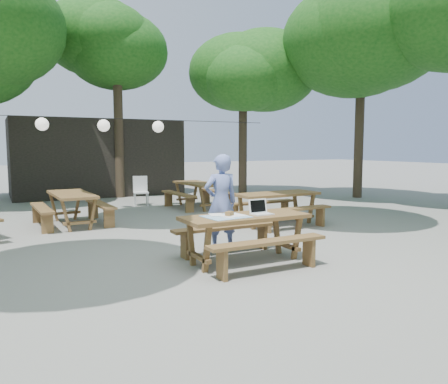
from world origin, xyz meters
TOP-DOWN VIEW (x-y plane):
  - ground at (0.00, 0.00)m, footprint 80.00×80.00m
  - pavilion at (0.50, 10.50)m, footprint 6.00×3.00m
  - main_picnic_table at (0.44, -0.67)m, footprint 2.00×1.58m
  - picnic_table_ne at (2.79, 1.83)m, footprint 2.03×1.66m
  - picnic_table_far_w at (-1.43, 4.00)m, footprint 1.64×2.03m
  - picnic_table_far_e at (2.37, 5.26)m, footprint 1.64×2.03m
  - woman at (0.48, 0.23)m, footprint 0.65×0.45m
  - plastic_chair at (1.01, 6.56)m, footprint 0.52×0.52m
  - laptop at (0.70, -0.70)m, footprint 0.34×0.27m
  - tabletop_clutter at (0.12, -0.66)m, footprint 0.70×0.65m
  - paper_lanterns at (-0.19, 6.00)m, footprint 9.00×0.34m

SIDE VIEW (x-z plane):
  - ground at x=0.00m, z-range 0.00..0.00m
  - plastic_chair at x=1.01m, z-range -0.19..0.71m
  - main_picnic_table at x=0.44m, z-range 0.01..0.76m
  - picnic_table_ne at x=2.79m, z-range 0.01..0.76m
  - picnic_table_far_w at x=-1.43m, z-range 0.01..0.76m
  - picnic_table_far_e at x=2.37m, z-range 0.01..0.76m
  - tabletop_clutter at x=0.12m, z-range 0.72..0.80m
  - laptop at x=0.70m, z-range 0.69..0.93m
  - woman at x=0.48m, z-range 0.00..1.69m
  - pavilion at x=0.50m, z-range 0.00..2.80m
  - paper_lanterns at x=-0.19m, z-range 2.21..2.59m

